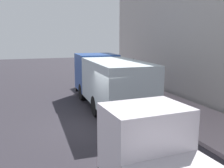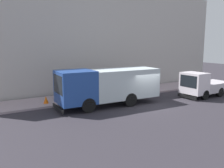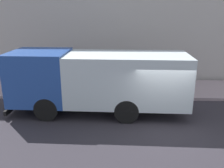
{
  "view_description": "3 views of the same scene",
  "coord_description": "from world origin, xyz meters",
  "px_view_note": "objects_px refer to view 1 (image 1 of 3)",
  "views": [
    {
      "loc": [
        -3.38,
        -10.85,
        4.17
      ],
      "look_at": [
        1.18,
        1.75,
        1.65
      ],
      "focal_mm": 40.48,
      "sensor_mm": 36.0,
      "label": 1
    },
    {
      "loc": [
        -15.22,
        12.44,
        5.05
      ],
      "look_at": [
        1.38,
        2.64,
        1.74
      ],
      "focal_mm": 38.75,
      "sensor_mm": 36.0,
      "label": 2
    },
    {
      "loc": [
        -9.65,
        1.98,
        4.9
      ],
      "look_at": [
        1.22,
        2.29,
        1.5
      ],
      "focal_mm": 38.56,
      "sensor_mm": 36.0,
      "label": 3
    }
  ],
  "objects_px": {
    "pedestrian_walking": "(145,80)",
    "traffic_cone_orange": "(121,84)",
    "street_sign_post": "(133,75)",
    "large_utility_truck": "(108,79)"
  },
  "relations": [
    {
      "from": "large_utility_truck",
      "to": "traffic_cone_orange",
      "type": "distance_m",
      "value": 5.22
    },
    {
      "from": "large_utility_truck",
      "to": "traffic_cone_orange",
      "type": "bearing_deg",
      "value": 61.1
    },
    {
      "from": "traffic_cone_orange",
      "to": "street_sign_post",
      "type": "xyz_separation_m",
      "value": [
        -0.61,
        -3.52,
        1.25
      ]
    },
    {
      "from": "large_utility_truck",
      "to": "traffic_cone_orange",
      "type": "relative_size",
      "value": 14.31
    },
    {
      "from": "large_utility_truck",
      "to": "street_sign_post",
      "type": "relative_size",
      "value": 3.26
    },
    {
      "from": "pedestrian_walking",
      "to": "traffic_cone_orange",
      "type": "xyz_separation_m",
      "value": [
        -1.27,
        1.61,
        -0.53
      ]
    },
    {
      "from": "pedestrian_walking",
      "to": "traffic_cone_orange",
      "type": "distance_m",
      "value": 2.11
    },
    {
      "from": "pedestrian_walking",
      "to": "traffic_cone_orange",
      "type": "bearing_deg",
      "value": -170.31
    },
    {
      "from": "pedestrian_walking",
      "to": "street_sign_post",
      "type": "relative_size",
      "value": 0.61
    },
    {
      "from": "traffic_cone_orange",
      "to": "street_sign_post",
      "type": "relative_size",
      "value": 0.23
    }
  ]
}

